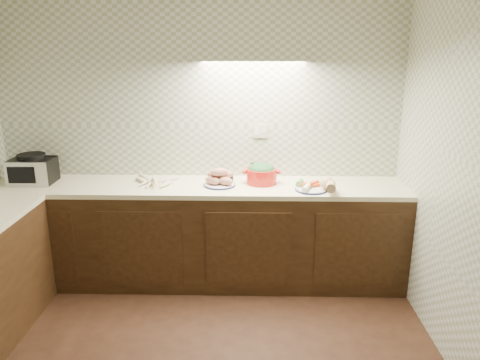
{
  "coord_description": "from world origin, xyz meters",
  "views": [
    {
      "loc": [
        0.47,
        -2.35,
        2.09
      ],
      "look_at": [
        0.38,
        1.25,
        1.02
      ],
      "focal_mm": 35.0,
      "sensor_mm": 36.0,
      "label": 1
    }
  ],
  "objects_px": {
    "parsnip_pile": "(154,181)",
    "sweet_potato_plate": "(220,179)",
    "dutch_oven": "(262,173)",
    "veg_plate": "(318,185)",
    "toaster_oven": "(33,169)",
    "onion_bowl": "(225,177)"
  },
  "relations": [
    {
      "from": "toaster_oven",
      "to": "dutch_oven",
      "type": "bearing_deg",
      "value": 0.2
    },
    {
      "from": "sweet_potato_plate",
      "to": "onion_bowl",
      "type": "xyz_separation_m",
      "value": [
        0.04,
        0.13,
        -0.02
      ]
    },
    {
      "from": "sweet_potato_plate",
      "to": "veg_plate",
      "type": "height_order",
      "value": "sweet_potato_plate"
    },
    {
      "from": "onion_bowl",
      "to": "veg_plate",
      "type": "xyz_separation_m",
      "value": [
        0.78,
        -0.26,
        0.01
      ]
    },
    {
      "from": "parsnip_pile",
      "to": "dutch_oven",
      "type": "relative_size",
      "value": 1.0
    },
    {
      "from": "onion_bowl",
      "to": "dutch_oven",
      "type": "distance_m",
      "value": 0.33
    },
    {
      "from": "parsnip_pile",
      "to": "veg_plate",
      "type": "xyz_separation_m",
      "value": [
        1.4,
        -0.15,
        0.02
      ]
    },
    {
      "from": "parsnip_pile",
      "to": "onion_bowl",
      "type": "height_order",
      "value": "onion_bowl"
    },
    {
      "from": "parsnip_pile",
      "to": "sweet_potato_plate",
      "type": "relative_size",
      "value": 1.2
    },
    {
      "from": "dutch_oven",
      "to": "veg_plate",
      "type": "distance_m",
      "value": 0.51
    },
    {
      "from": "parsnip_pile",
      "to": "veg_plate",
      "type": "relative_size",
      "value": 0.94
    },
    {
      "from": "toaster_oven",
      "to": "parsnip_pile",
      "type": "relative_size",
      "value": 1.11
    },
    {
      "from": "onion_bowl",
      "to": "dutch_oven",
      "type": "xyz_separation_m",
      "value": [
        0.32,
        -0.06,
        0.05
      ]
    },
    {
      "from": "onion_bowl",
      "to": "sweet_potato_plate",
      "type": "bearing_deg",
      "value": -107.91
    },
    {
      "from": "dutch_oven",
      "to": "onion_bowl",
      "type": "bearing_deg",
      "value": 169.8
    },
    {
      "from": "onion_bowl",
      "to": "veg_plate",
      "type": "distance_m",
      "value": 0.82
    },
    {
      "from": "dutch_oven",
      "to": "veg_plate",
      "type": "relative_size",
      "value": 0.94
    },
    {
      "from": "toaster_oven",
      "to": "parsnip_pile",
      "type": "bearing_deg",
      "value": -1.7
    },
    {
      "from": "parsnip_pile",
      "to": "sweet_potato_plate",
      "type": "height_order",
      "value": "sweet_potato_plate"
    },
    {
      "from": "dutch_oven",
      "to": "veg_plate",
      "type": "bearing_deg",
      "value": -22.94
    },
    {
      "from": "dutch_oven",
      "to": "toaster_oven",
      "type": "bearing_deg",
      "value": -178.78
    },
    {
      "from": "parsnip_pile",
      "to": "sweet_potato_plate",
      "type": "bearing_deg",
      "value": -2.48
    }
  ]
}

